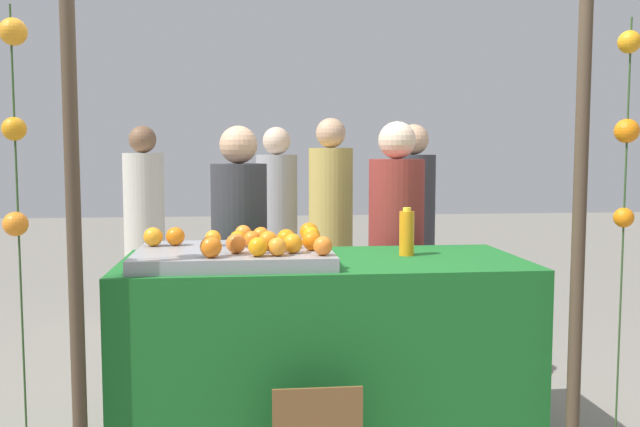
{
  "coord_description": "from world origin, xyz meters",
  "views": [
    {
      "loc": [
        -0.36,
        -3.16,
        1.4
      ],
      "look_at": [
        0.0,
        0.15,
        1.1
      ],
      "focal_mm": 38.83,
      "sensor_mm": 36.0,
      "label": 1
    }
  ],
  "objects_px": {
    "vendor_right": "(396,269)",
    "vendor_left": "(240,274)",
    "stall_counter": "(323,354)",
    "orange_0": "(277,247)",
    "orange_1": "(258,247)",
    "juice_bottle": "(407,233)"
  },
  "relations": [
    {
      "from": "vendor_right",
      "to": "orange_1",
      "type": "bearing_deg",
      "value": -129.82
    },
    {
      "from": "stall_counter",
      "to": "vendor_right",
      "type": "relative_size",
      "value": 1.18
    },
    {
      "from": "stall_counter",
      "to": "orange_0",
      "type": "xyz_separation_m",
      "value": [
        -0.23,
        -0.28,
        0.55
      ]
    },
    {
      "from": "stall_counter",
      "to": "orange_1",
      "type": "xyz_separation_m",
      "value": [
        -0.31,
        -0.28,
        0.55
      ]
    },
    {
      "from": "juice_bottle",
      "to": "stall_counter",
      "type": "bearing_deg",
      "value": -169.94
    },
    {
      "from": "orange_1",
      "to": "juice_bottle",
      "type": "xyz_separation_m",
      "value": [
        0.72,
        0.36,
        0.01
      ]
    },
    {
      "from": "orange_0",
      "to": "vendor_right",
      "type": "distance_m",
      "value": 1.23
    },
    {
      "from": "vendor_left",
      "to": "vendor_right",
      "type": "xyz_separation_m",
      "value": [
        0.89,
        0.01,
        0.01
      ]
    },
    {
      "from": "stall_counter",
      "to": "vendor_left",
      "type": "distance_m",
      "value": 0.82
    },
    {
      "from": "orange_1",
      "to": "juice_bottle",
      "type": "distance_m",
      "value": 0.8
    },
    {
      "from": "stall_counter",
      "to": "juice_bottle",
      "type": "xyz_separation_m",
      "value": [
        0.41,
        0.07,
        0.56
      ]
    },
    {
      "from": "vendor_left",
      "to": "vendor_right",
      "type": "height_order",
      "value": "vendor_right"
    },
    {
      "from": "vendor_left",
      "to": "vendor_right",
      "type": "bearing_deg",
      "value": 0.52
    },
    {
      "from": "orange_1",
      "to": "vendor_right",
      "type": "relative_size",
      "value": 0.05
    },
    {
      "from": "juice_bottle",
      "to": "vendor_left",
      "type": "distance_m",
      "value": 1.05
    },
    {
      "from": "orange_0",
      "to": "vendor_right",
      "type": "xyz_separation_m",
      "value": [
        0.72,
        0.96,
        -0.27
      ]
    },
    {
      "from": "vendor_right",
      "to": "vendor_left",
      "type": "bearing_deg",
      "value": -179.48
    },
    {
      "from": "orange_0",
      "to": "orange_1",
      "type": "xyz_separation_m",
      "value": [
        -0.08,
        -0.01,
        0.0
      ]
    },
    {
      "from": "juice_bottle",
      "to": "vendor_right",
      "type": "xyz_separation_m",
      "value": [
        0.08,
        0.61,
        -0.28
      ]
    },
    {
      "from": "stall_counter",
      "to": "orange_0",
      "type": "relative_size",
      "value": 23.37
    },
    {
      "from": "stall_counter",
      "to": "orange_1",
      "type": "bearing_deg",
      "value": -137.51
    },
    {
      "from": "stall_counter",
      "to": "juice_bottle",
      "type": "distance_m",
      "value": 0.7
    }
  ]
}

